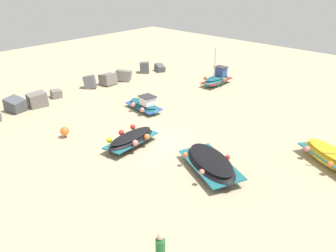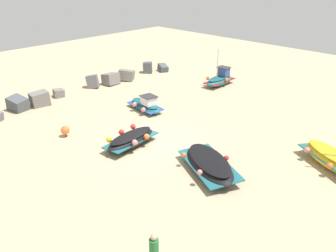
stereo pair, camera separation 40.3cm
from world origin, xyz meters
name	(u,v)px [view 1 (the left image)]	position (x,y,z in m)	size (l,w,h in m)	color
ground_plane	(149,144)	(0.00, 0.00, 0.00)	(59.51, 59.51, 0.00)	tan
fishing_boat_0	(210,164)	(-0.09, -4.47, 0.43)	(3.38, 4.48, 0.94)	black
fishing_boat_1	(144,105)	(3.45, 4.04, 0.41)	(1.92, 3.21, 1.23)	#1E6670
fishing_boat_2	(131,140)	(-0.93, 0.49, 0.42)	(3.62, 1.98, 0.87)	black
fishing_boat_3	(217,79)	(11.82, 3.83, 0.50)	(3.22, 1.72, 3.18)	#1E6670
fishing_boat_5	(331,157)	(4.81, -8.55, 0.44)	(3.05, 3.98, 3.48)	gold
person_walking	(160,252)	(-6.61, -7.35, 0.99)	(0.32, 0.32, 1.71)	#2D2D38
breakwater_rocks	(45,98)	(-0.64, 10.38, 0.43)	(24.77, 2.87, 1.30)	#4C5156
mooring_buoy_0	(65,131)	(-2.84, 4.31, 0.41)	(0.52, 0.52, 0.68)	#3F3F42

